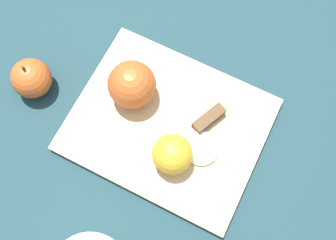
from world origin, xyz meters
TOP-DOWN VIEW (x-y plane):
  - ground_plane at (0.00, 0.00)m, footprint 4.00×4.00m
  - cutting_board at (0.00, 0.00)m, footprint 0.36×0.30m
  - apple_half_left at (-0.09, 0.02)m, footprint 0.09×0.09m
  - apple_half_right at (0.04, -0.05)m, footprint 0.07×0.07m
  - knife at (0.06, 0.04)m, footprint 0.07×0.15m
  - apple_slice at (0.08, -0.01)m, footprint 0.06×0.06m
  - apple_whole at (-0.26, -0.06)m, footprint 0.08×0.08m

SIDE VIEW (x-z plane):
  - ground_plane at x=0.00m, z-range 0.00..0.00m
  - cutting_board at x=0.00m, z-range 0.00..0.02m
  - apple_slice at x=0.08m, z-range 0.02..0.02m
  - knife at x=0.06m, z-range 0.01..0.04m
  - apple_whole at x=-0.26m, z-range -0.01..0.08m
  - apple_half_right at x=0.04m, z-range 0.02..0.09m
  - apple_half_left at x=-0.09m, z-range 0.02..0.10m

